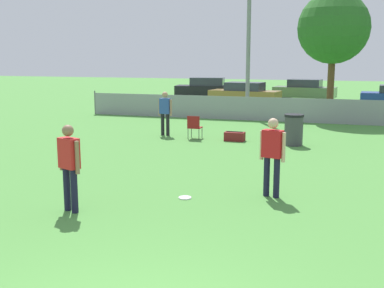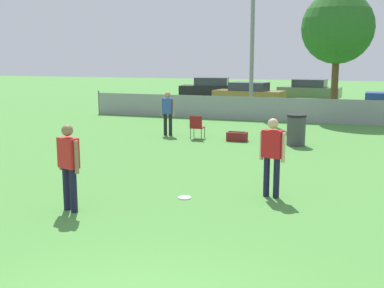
{
  "view_description": "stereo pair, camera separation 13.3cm",
  "coord_description": "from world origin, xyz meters",
  "px_view_note": "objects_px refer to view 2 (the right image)",
  "views": [
    {
      "loc": [
        2.06,
        -4.04,
        2.9
      ],
      "look_at": [
        -1.19,
        5.7,
        1.05
      ],
      "focal_mm": 45.0,
      "sensor_mm": 36.0,
      "label": 1
    },
    {
      "loc": [
        2.19,
        -4.0,
        2.9
      ],
      "look_at": [
        -1.19,
        5.7,
        1.05
      ],
      "focal_mm": 45.0,
      "sensor_mm": 36.0,
      "label": 2
    }
  ],
  "objects_px": {
    "player_thrower_red": "(272,152)",
    "gear_bag_sideline": "(237,137)",
    "folding_chair_sideline": "(197,126)",
    "parked_car_tan": "(249,94)",
    "trash_bin": "(296,130)",
    "player_defender_red": "(69,161)",
    "tree_near_pole": "(338,28)",
    "parked_car_dark": "(212,89)",
    "spectator_in_blue": "(168,110)",
    "light_pole": "(253,5)",
    "frisbee_disc": "(185,198)",
    "parked_car_olive": "(309,90)"
  },
  "relations": [
    {
      "from": "frisbee_disc",
      "to": "trash_bin",
      "type": "height_order",
      "value": "trash_bin"
    },
    {
      "from": "light_pole",
      "to": "parked_car_dark",
      "type": "height_order",
      "value": "light_pole"
    },
    {
      "from": "parked_car_tan",
      "to": "tree_near_pole",
      "type": "bearing_deg",
      "value": -39.71
    },
    {
      "from": "tree_near_pole",
      "to": "player_defender_red",
      "type": "xyz_separation_m",
      "value": [
        -3.97,
        -16.09,
        -3.26
      ]
    },
    {
      "from": "frisbee_disc",
      "to": "gear_bag_sideline",
      "type": "bearing_deg",
      "value": 95.22
    },
    {
      "from": "folding_chair_sideline",
      "to": "gear_bag_sideline",
      "type": "relative_size",
      "value": 1.21
    },
    {
      "from": "folding_chair_sideline",
      "to": "player_thrower_red",
      "type": "bearing_deg",
      "value": 119.37
    },
    {
      "from": "trash_bin",
      "to": "parked_car_dark",
      "type": "height_order",
      "value": "parked_car_dark"
    },
    {
      "from": "player_thrower_red",
      "to": "gear_bag_sideline",
      "type": "bearing_deg",
      "value": 125.29
    },
    {
      "from": "tree_near_pole",
      "to": "player_thrower_red",
      "type": "xyz_separation_m",
      "value": [
        -0.51,
        -13.89,
        -3.26
      ]
    },
    {
      "from": "light_pole",
      "to": "tree_near_pole",
      "type": "relative_size",
      "value": 1.56
    },
    {
      "from": "frisbee_disc",
      "to": "gear_bag_sideline",
      "type": "height_order",
      "value": "gear_bag_sideline"
    },
    {
      "from": "frisbee_disc",
      "to": "parked_car_tan",
      "type": "bearing_deg",
      "value": 98.85
    },
    {
      "from": "parked_car_dark",
      "to": "parked_car_olive",
      "type": "height_order",
      "value": "parked_car_dark"
    },
    {
      "from": "trash_bin",
      "to": "parked_car_tan",
      "type": "height_order",
      "value": "parked_car_tan"
    },
    {
      "from": "spectator_in_blue",
      "to": "parked_car_dark",
      "type": "xyz_separation_m",
      "value": [
        -3.22,
        16.3,
        -0.23
      ]
    },
    {
      "from": "player_thrower_red",
      "to": "parked_car_dark",
      "type": "xyz_separation_m",
      "value": [
        -8.33,
        23.16,
        -0.26
      ]
    },
    {
      "from": "player_defender_red",
      "to": "parked_car_tan",
      "type": "xyz_separation_m",
      "value": [
        -1.38,
        21.77,
        -0.28
      ]
    },
    {
      "from": "folding_chair_sideline",
      "to": "parked_car_tan",
      "type": "bearing_deg",
      "value": -86.87
    },
    {
      "from": "player_thrower_red",
      "to": "gear_bag_sideline",
      "type": "height_order",
      "value": "player_thrower_red"
    },
    {
      "from": "gear_bag_sideline",
      "to": "parked_car_dark",
      "type": "bearing_deg",
      "value": 109.77
    },
    {
      "from": "tree_near_pole",
      "to": "frisbee_disc",
      "type": "xyz_separation_m",
      "value": [
        -2.2,
        -14.58,
        -4.22
      ]
    },
    {
      "from": "spectator_in_blue",
      "to": "folding_chair_sideline",
      "type": "distance_m",
      "value": 1.43
    },
    {
      "from": "light_pole",
      "to": "folding_chair_sideline",
      "type": "height_order",
      "value": "light_pole"
    },
    {
      "from": "spectator_in_blue",
      "to": "tree_near_pole",
      "type": "bearing_deg",
      "value": -124.36
    },
    {
      "from": "player_defender_red",
      "to": "folding_chair_sideline",
      "type": "relative_size",
      "value": 1.98
    },
    {
      "from": "frisbee_disc",
      "to": "parked_car_olive",
      "type": "height_order",
      "value": "parked_car_olive"
    },
    {
      "from": "spectator_in_blue",
      "to": "parked_car_olive",
      "type": "bearing_deg",
      "value": -97.16
    },
    {
      "from": "light_pole",
      "to": "player_defender_red",
      "type": "distance_m",
      "value": 16.59
    },
    {
      "from": "spectator_in_blue",
      "to": "trash_bin",
      "type": "distance_m",
      "value": 4.88
    },
    {
      "from": "frisbee_disc",
      "to": "trash_bin",
      "type": "relative_size",
      "value": 0.26
    },
    {
      "from": "player_thrower_red",
      "to": "trash_bin",
      "type": "height_order",
      "value": "player_thrower_red"
    },
    {
      "from": "spectator_in_blue",
      "to": "trash_bin",
      "type": "height_order",
      "value": "spectator_in_blue"
    },
    {
      "from": "gear_bag_sideline",
      "to": "parked_car_tan",
      "type": "distance_m",
      "value": 13.32
    },
    {
      "from": "gear_bag_sideline",
      "to": "parked_car_tan",
      "type": "relative_size",
      "value": 0.16
    },
    {
      "from": "trash_bin",
      "to": "folding_chair_sideline",
      "type": "bearing_deg",
      "value": 177.57
    },
    {
      "from": "parked_car_dark",
      "to": "player_thrower_red",
      "type": "bearing_deg",
      "value": -79.09
    },
    {
      "from": "tree_near_pole",
      "to": "parked_car_dark",
      "type": "relative_size",
      "value": 1.26
    },
    {
      "from": "player_thrower_red",
      "to": "frisbee_disc",
      "type": "height_order",
      "value": "player_thrower_red"
    },
    {
      "from": "light_pole",
      "to": "spectator_in_blue",
      "type": "distance_m",
      "value": 8.4
    },
    {
      "from": "spectator_in_blue",
      "to": "parked_car_tan",
      "type": "bearing_deg",
      "value": -86.92
    },
    {
      "from": "light_pole",
      "to": "tree_near_pole",
      "type": "xyz_separation_m",
      "value": [
        3.96,
        0.09,
        -1.15
      ]
    },
    {
      "from": "tree_near_pole",
      "to": "gear_bag_sideline",
      "type": "relative_size",
      "value": 8.47
    },
    {
      "from": "player_thrower_red",
      "to": "folding_chair_sideline",
      "type": "relative_size",
      "value": 1.98
    },
    {
      "from": "tree_near_pole",
      "to": "folding_chair_sideline",
      "type": "bearing_deg",
      "value": -120.23
    },
    {
      "from": "spectator_in_blue",
      "to": "parked_car_tan",
      "type": "relative_size",
      "value": 0.37
    },
    {
      "from": "player_defender_red",
      "to": "spectator_in_blue",
      "type": "bearing_deg",
      "value": 121.49
    },
    {
      "from": "trash_bin",
      "to": "parked_car_olive",
      "type": "bearing_deg",
      "value": 94.31
    },
    {
      "from": "spectator_in_blue",
      "to": "light_pole",
      "type": "bearing_deg",
      "value": -99.14
    },
    {
      "from": "light_pole",
      "to": "parked_car_dark",
      "type": "xyz_separation_m",
      "value": [
        -4.88,
        9.36,
        -4.67
      ]
    }
  ]
}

